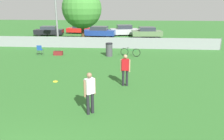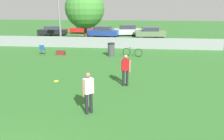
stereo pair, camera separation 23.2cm
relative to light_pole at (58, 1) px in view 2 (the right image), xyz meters
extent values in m
cube|color=gray|center=(4.53, -0.98, -3.97)|extent=(23.57, 0.03, 1.10)
cylinder|color=slate|center=(16.31, -0.98, -3.92)|extent=(0.07, 0.07, 1.21)
cylinder|color=gray|center=(0.00, 0.00, -0.91)|extent=(0.20, 0.20, 7.22)
cylinder|color=#4C331E|center=(2.52, 0.84, -3.39)|extent=(0.32, 0.32, 2.26)
sphere|color=#3D7F33|center=(2.52, 0.84, -0.70)|extent=(4.15, 4.15, 4.15)
cylinder|color=black|center=(6.05, -14.84, -4.09)|extent=(0.13, 0.13, 0.87)
cylinder|color=black|center=(6.20, -14.71, -4.09)|extent=(0.13, 0.13, 0.87)
cube|color=silver|center=(6.12, -14.77, -3.35)|extent=(0.42, 0.40, 0.61)
sphere|color=#8C664C|center=(6.12, -14.77, -2.91)|extent=(0.20, 0.20, 0.20)
cylinder|color=#8C664C|center=(5.95, -14.92, -3.41)|extent=(0.08, 0.08, 0.66)
cylinder|color=#8C664C|center=(6.29, -14.63, -3.41)|extent=(0.08, 0.08, 0.66)
cylinder|color=black|center=(7.31, -11.50, -4.09)|extent=(0.13, 0.13, 0.87)
cylinder|color=black|center=(7.51, -11.51, -4.09)|extent=(0.13, 0.13, 0.87)
cube|color=#B21419|center=(7.41, -11.50, -3.35)|extent=(0.37, 0.23, 0.61)
sphere|color=tan|center=(7.41, -11.50, -2.91)|extent=(0.20, 0.20, 0.20)
cylinder|color=tan|center=(7.19, -11.50, -3.41)|extent=(0.08, 0.08, 0.66)
cylinder|color=tan|center=(7.63, -11.51, -3.41)|extent=(0.08, 0.08, 0.66)
cylinder|color=yellow|center=(3.47, -11.20, -4.51)|extent=(0.26, 0.26, 0.03)
torus|color=yellow|center=(3.47, -11.20, -4.51)|extent=(0.27, 0.27, 0.03)
cylinder|color=#333338|center=(0.06, -4.37, -4.30)|extent=(0.02, 0.02, 0.44)
cylinder|color=#333338|center=(-0.31, -4.40, -4.30)|extent=(0.02, 0.02, 0.44)
cylinder|color=#333338|center=(0.09, -4.74, -4.30)|extent=(0.02, 0.02, 0.44)
cylinder|color=#333338|center=(-0.28, -4.77, -4.30)|extent=(0.02, 0.02, 0.44)
cube|color=navy|center=(-0.11, -4.57, -4.06)|extent=(0.45, 0.45, 0.03)
cube|color=navy|center=(-0.09, -4.77, -3.84)|extent=(0.42, 0.06, 0.40)
torus|color=black|center=(7.17, -4.28, -4.18)|extent=(0.67, 0.20, 0.68)
torus|color=black|center=(8.18, -4.52, -4.18)|extent=(0.67, 0.20, 0.68)
cylinder|color=#267238|center=(7.68, -4.40, -4.01)|extent=(0.93, 0.25, 0.04)
cylinder|color=#267238|center=(7.46, -4.34, -4.01)|extent=(0.03, 0.03, 0.35)
cylinder|color=#267238|center=(8.10, -4.50, -4.01)|extent=(0.03, 0.03, 0.32)
cube|color=black|center=(7.46, -4.34, -3.81)|extent=(0.17, 0.10, 0.04)
cylinder|color=black|center=(8.10, -4.50, -3.85)|extent=(0.13, 0.43, 0.03)
cylinder|color=#3F3F44|center=(5.88, -4.52, -4.00)|extent=(0.56, 0.56, 1.04)
cylinder|color=black|center=(5.88, -4.52, -3.44)|extent=(0.59, 0.59, 0.08)
cube|color=maroon|center=(1.44, -4.46, -4.35)|extent=(0.75, 0.41, 0.34)
cube|color=black|center=(1.44, -4.46, -4.17)|extent=(0.64, 0.04, 0.02)
cylinder|color=black|center=(-2.77, 8.75, -4.19)|extent=(0.67, 0.24, 0.65)
cylinder|color=black|center=(-2.63, 7.31, -4.19)|extent=(0.67, 0.24, 0.65)
cylinder|color=black|center=(-5.21, 8.50, -4.19)|extent=(0.67, 0.24, 0.65)
cylinder|color=black|center=(-5.06, 7.06, -4.19)|extent=(0.67, 0.24, 0.65)
cube|color=black|center=(-3.92, 7.91, -3.99)|extent=(4.09, 2.06, 0.64)
cube|color=#2D333D|center=(-3.92, 7.91, -3.43)|extent=(2.19, 1.67, 0.48)
cylinder|color=black|center=(1.38, 11.28, -4.20)|extent=(0.65, 0.23, 0.63)
cylinder|color=black|center=(1.26, 9.83, -4.20)|extent=(0.65, 0.23, 0.63)
cylinder|color=black|center=(-1.16, 11.48, -4.20)|extent=(0.65, 0.23, 0.63)
cylinder|color=black|center=(-1.27, 10.03, -4.20)|extent=(0.65, 0.23, 0.63)
cube|color=red|center=(0.05, 10.66, -4.00)|extent=(4.22, 1.99, 0.62)
cube|color=#2D333D|center=(0.05, 10.66, -3.46)|extent=(2.24, 1.64, 0.47)
cylinder|color=black|center=(4.79, 7.95, -4.18)|extent=(0.69, 0.23, 0.68)
cylinder|color=black|center=(4.67, 6.39, -4.18)|extent=(0.69, 0.23, 0.68)
cylinder|color=black|center=(2.11, 8.16, -4.18)|extent=(0.69, 0.23, 0.68)
cylinder|color=black|center=(1.99, 6.59, -4.18)|extent=(0.69, 0.23, 0.68)
cube|color=navy|center=(3.39, 7.27, -3.96)|extent=(4.47, 2.12, 0.68)
cube|color=#2D333D|center=(3.39, 7.27, -3.37)|extent=(2.37, 1.74, 0.51)
cylinder|color=black|center=(7.79, 9.98, -4.20)|extent=(0.67, 0.30, 0.65)
cylinder|color=black|center=(8.10, 8.39, -4.20)|extent=(0.67, 0.30, 0.65)
cylinder|color=black|center=(5.40, 9.50, -4.20)|extent=(0.67, 0.30, 0.65)
cylinder|color=black|center=(5.72, 7.92, -4.20)|extent=(0.67, 0.30, 0.65)
cube|color=#B7B7BC|center=(6.75, 8.95, -3.96)|extent=(4.20, 2.57, 0.73)
cube|color=#2D333D|center=(6.75, 8.95, -3.32)|extent=(2.32, 1.98, 0.55)
cylinder|color=black|center=(10.95, 8.09, -4.19)|extent=(0.68, 0.25, 0.66)
cylinder|color=black|center=(11.13, 6.50, -4.19)|extent=(0.68, 0.25, 0.66)
cylinder|color=black|center=(8.52, 7.81, -4.19)|extent=(0.68, 0.25, 0.66)
cylinder|color=black|center=(8.70, 6.23, -4.19)|extent=(0.68, 0.25, 0.66)
cube|color=#59724C|center=(9.82, 7.16, -3.97)|extent=(4.12, 2.25, 0.66)
cube|color=#2D333D|center=(9.82, 7.16, -3.39)|extent=(2.22, 1.82, 0.50)
camera|label=1|loc=(7.63, -22.54, -0.36)|focal=35.00mm
camera|label=2|loc=(7.87, -22.51, -0.36)|focal=35.00mm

